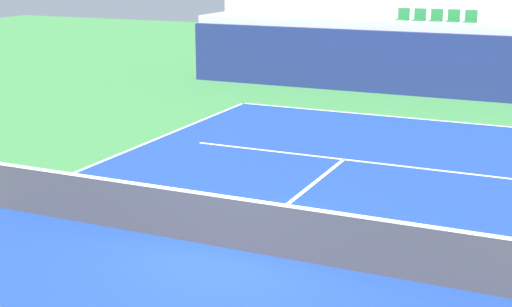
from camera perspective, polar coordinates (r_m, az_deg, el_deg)
ground_plane at (r=12.91m, az=-1.92°, el=-7.48°), size 80.00×80.00×0.00m
court_surface at (r=12.90m, az=-1.92°, el=-7.46°), size 11.00×24.00×0.01m
baseline_far at (r=23.75m, az=10.97°, el=2.82°), size 11.00×0.10×0.00m
service_line_far at (r=18.55m, az=6.87°, el=-0.46°), size 8.26×0.10×0.00m
centre_service_line at (r=15.65m, az=3.28°, el=-3.33°), size 0.10×6.40×0.00m
back_wall at (r=27.41m, az=13.10°, el=6.75°), size 18.89×0.30×2.31m
stands_tier_lower at (r=28.70m, az=13.67°, el=7.39°), size 18.89×2.40×2.62m
stands_tier_upper at (r=31.00m, az=14.59°, el=8.69°), size 18.89×2.40×3.49m
seating_row_lower at (r=28.65m, az=13.89°, el=10.26°), size 2.95×0.44×0.44m
tennis_net at (r=12.72m, az=-1.94°, el=-5.37°), size 11.08×0.08×1.07m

